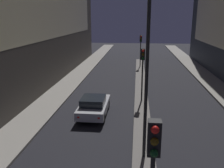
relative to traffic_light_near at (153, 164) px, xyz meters
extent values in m
cube|color=#66605B|center=(0.00, 16.29, -3.23)|extent=(1.13, 37.59, 0.15)
cube|color=black|center=(0.00, 0.03, 0.68)|extent=(0.32, 0.28, 0.90)
sphere|color=red|center=(0.00, -0.15, 0.98)|extent=(0.20, 0.20, 0.20)
sphere|color=#4C380A|center=(0.00, -0.15, 0.68)|extent=(0.20, 0.20, 0.20)
sphere|color=#0F3D19|center=(0.00, -0.15, 0.38)|extent=(0.20, 0.20, 0.20)
cylinder|color=black|center=(0.00, 14.07, -1.46)|extent=(0.12, 0.12, 3.39)
cube|color=black|center=(0.00, 14.07, 0.68)|extent=(0.32, 0.28, 0.90)
sphere|color=red|center=(0.00, 13.89, 0.98)|extent=(0.20, 0.20, 0.20)
sphere|color=#4C380A|center=(0.00, 13.89, 0.68)|extent=(0.20, 0.20, 0.20)
sphere|color=#0F3D19|center=(0.00, 13.89, 0.38)|extent=(0.20, 0.20, 0.20)
cylinder|color=black|center=(0.00, 28.88, -1.46)|extent=(0.12, 0.12, 3.39)
cube|color=black|center=(0.00, 28.88, 0.68)|extent=(0.32, 0.28, 0.90)
sphere|color=red|center=(0.00, 28.70, 0.98)|extent=(0.20, 0.20, 0.20)
sphere|color=#4C380A|center=(0.00, 28.70, 0.68)|extent=(0.20, 0.20, 0.20)
sphere|color=#0F3D19|center=(0.00, 28.70, 0.38)|extent=(0.20, 0.20, 0.20)
cylinder|color=black|center=(0.00, 5.62, 1.10)|extent=(0.16, 0.16, 8.51)
cube|color=#B2B2B7|center=(-3.41, 11.05, -2.70)|extent=(1.87, 4.18, 0.58)
cube|color=black|center=(-3.41, 10.74, -2.15)|extent=(1.59, 1.88, 0.51)
cube|color=red|center=(-4.06, 8.96, -2.67)|extent=(0.14, 0.04, 0.10)
cube|color=red|center=(-2.75, 8.96, -2.67)|extent=(0.14, 0.04, 0.10)
cylinder|color=black|center=(-4.23, 12.34, -2.99)|extent=(0.22, 0.64, 0.64)
cylinder|color=black|center=(-2.58, 12.34, -2.99)|extent=(0.22, 0.64, 0.64)
cylinder|color=black|center=(-4.23, 9.75, -2.99)|extent=(0.22, 0.64, 0.64)
cylinder|color=black|center=(-2.58, 9.75, -2.99)|extent=(0.22, 0.64, 0.64)
camera|label=1|loc=(-0.46, -5.46, 3.47)|focal=40.00mm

